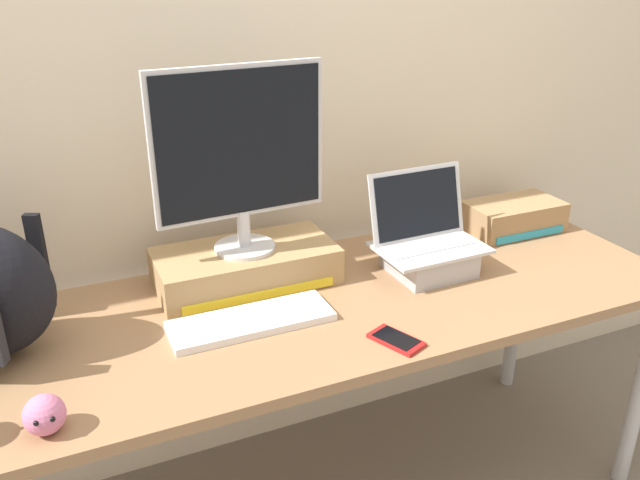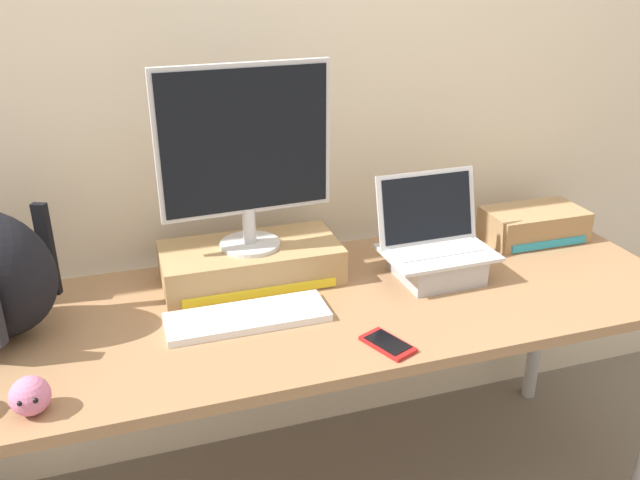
# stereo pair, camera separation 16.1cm
# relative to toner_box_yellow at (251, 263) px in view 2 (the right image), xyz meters

# --- Properties ---
(back_wall) EXTENTS (7.00, 0.10, 2.60)m
(back_wall) POSITION_rel_toner_box_yellow_xyz_m (0.15, 0.27, 0.50)
(back_wall) COLOR beige
(back_wall) RESTS_ON ground
(desk) EXTENTS (2.05, 0.70, 0.74)m
(desk) POSITION_rel_toner_box_yellow_xyz_m (0.15, -0.18, -0.12)
(desk) COLOR #99704C
(desk) RESTS_ON ground
(toner_box_yellow) EXTENTS (0.50, 0.25, 0.10)m
(toner_box_yellow) POSITION_rel_toner_box_yellow_xyz_m (0.00, 0.00, 0.00)
(toner_box_yellow) COLOR #A88456
(toner_box_yellow) RESTS_ON desk
(desktop_monitor) EXTENTS (0.47, 0.17, 0.51)m
(desktop_monitor) POSITION_rel_toner_box_yellow_xyz_m (0.00, -0.00, 0.33)
(desktop_monitor) COLOR silver
(desktop_monitor) RESTS_ON toner_box_yellow
(open_laptop) EXTENTS (0.32, 0.22, 0.29)m
(open_laptop) POSITION_rel_toner_box_yellow_xyz_m (0.51, -0.14, 0.01)
(open_laptop) COLOR #ADADB2
(open_laptop) RESTS_ON desk
(external_keyboard) EXTENTS (0.41, 0.14, 0.02)m
(external_keyboard) POSITION_rel_toner_box_yellow_xyz_m (-0.06, -0.23, -0.04)
(external_keyboard) COLOR white
(external_keyboard) RESTS_ON desk
(cell_phone) EXTENTS (0.11, 0.15, 0.01)m
(cell_phone) POSITION_rel_toner_box_yellow_xyz_m (0.23, -0.45, -0.05)
(cell_phone) COLOR red
(cell_phone) RESTS_ON desk
(plush_toy) EXTENTS (0.08, 0.08, 0.08)m
(plush_toy) POSITION_rel_toner_box_yellow_xyz_m (-0.56, -0.45, -0.01)
(plush_toy) COLOR #CC7099
(plush_toy) RESTS_ON desk
(toner_box_cyan) EXTENTS (0.32, 0.18, 0.10)m
(toner_box_cyan) POSITION_rel_toner_box_yellow_xyz_m (0.94, 0.00, -0.00)
(toner_box_cyan) COLOR #9E7A51
(toner_box_cyan) RESTS_ON desk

